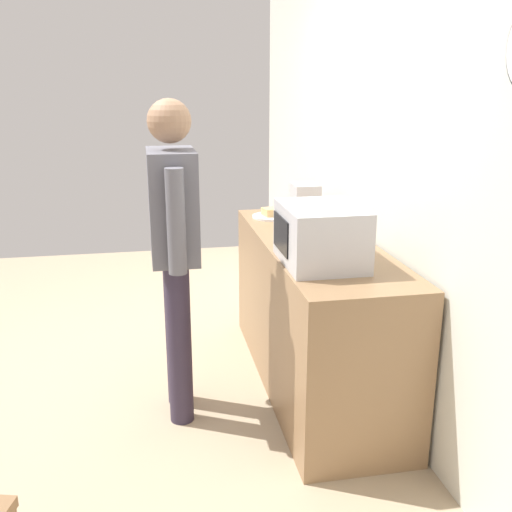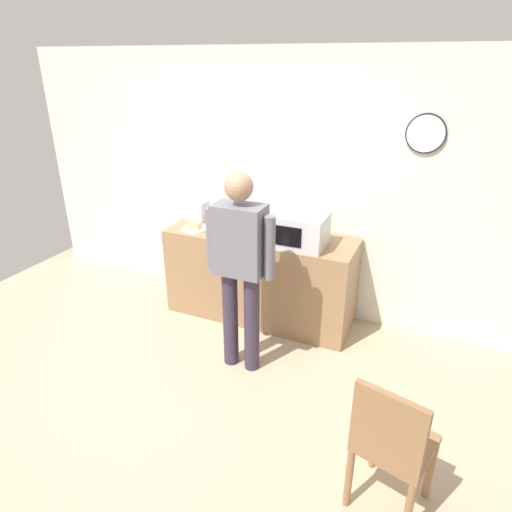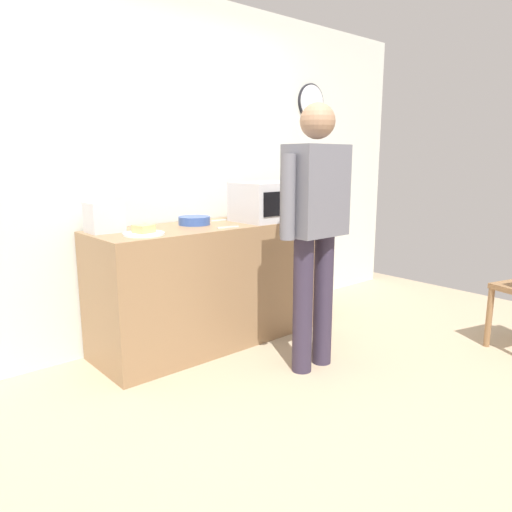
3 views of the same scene
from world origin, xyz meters
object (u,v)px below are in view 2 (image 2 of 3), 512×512
Objects in this scene: salad_bowl at (250,227)px; fork_utensil at (279,232)px; sandwich_plate at (195,227)px; microwave at (299,230)px; toaster at (197,210)px; spoon_utensil at (246,241)px; wooden_chair at (391,444)px; person_standing at (240,260)px.

fork_utensil is at bearing 12.88° from salad_bowl.
sandwich_plate is 0.85m from fork_utensil.
microwave is at bearing -41.70° from fork_utensil.
toaster is 0.95m from fork_utensil.
fork_utensil is (0.95, -0.01, -0.10)m from toaster.
toaster is at bearing 153.97° from spoon_utensil.
sandwich_plate reaches higher than spoon_utensil.
salad_bowl is 1.37× the size of fork_utensil.
wooden_chair is at bearing -43.76° from spoon_utensil.
toaster reaches higher than sandwich_plate.
microwave reaches higher than salad_bowl.
wooden_chair is at bearing -36.29° from sandwich_plate.
salad_bowl is 0.30m from spoon_utensil.
sandwich_plate is 1.12× the size of salad_bowl.
salad_bowl is at bearing 162.31° from microwave.
toaster reaches higher than spoon_utensil.
toaster is 1.38m from person_standing.
spoon_utensil is 0.66m from person_standing.
person_standing reaches higher than fork_utensil.
microwave is 0.60m from salad_bowl.
person_standing is 1.83× the size of wooden_chair.
sandwich_plate reaches higher than salad_bowl.
toaster is at bearing 173.50° from salad_bowl.
person_standing reaches higher than toaster.
microwave reaches higher than fork_utensil.
toaster is (-0.66, 0.07, 0.07)m from salad_bowl.
spoon_utensil is 0.10× the size of person_standing.
wooden_chair is (1.69, -1.82, -0.42)m from salad_bowl.
fork_utensil is (0.81, 0.27, -0.02)m from sandwich_plate.
salad_bowl is at bearing 21.01° from sandwich_plate.
microwave is at bearing 1.02° from sandwich_plate.
salad_bowl is 0.25× the size of wooden_chair.
microwave reaches higher than wooden_chair.
person_standing reaches higher than microwave.
person_standing is at bearing -39.89° from sandwich_plate.
sandwich_plate reaches higher than wooden_chair.
salad_bowl is at bearing -6.50° from toaster.
spoon_utensil is 0.18× the size of wooden_chair.
microwave is 0.40m from fork_utensil.
salad_bowl is at bearing 109.61° from person_standing.
wooden_chair is (2.20, -1.62, -0.40)m from sandwich_plate.
sandwich_plate is 0.28× the size of wooden_chair.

